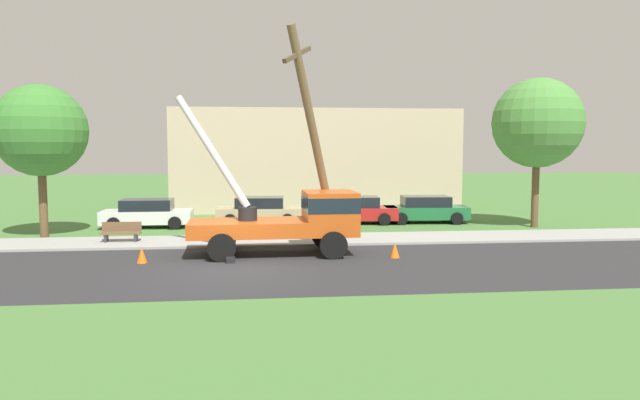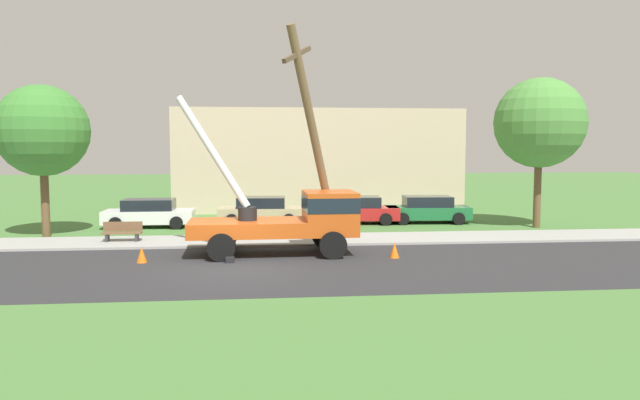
# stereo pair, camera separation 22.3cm
# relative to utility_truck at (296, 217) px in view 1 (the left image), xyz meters

# --- Properties ---
(ground_plane) EXTENTS (120.00, 120.00, 0.00)m
(ground_plane) POSITION_rel_utility_truck_xyz_m (-2.11, 9.49, -1.41)
(ground_plane) COLOR #477538
(road_asphalt) EXTENTS (80.00, 8.16, 0.01)m
(road_asphalt) POSITION_rel_utility_truck_xyz_m (-2.11, -2.51, -1.40)
(road_asphalt) COLOR #2B2B2D
(road_asphalt) RESTS_ON ground
(sidewalk_strip) EXTENTS (80.00, 3.06, 0.10)m
(sidewalk_strip) POSITION_rel_utility_truck_xyz_m (-2.11, 3.10, -1.36)
(sidewalk_strip) COLOR #9E9E99
(sidewalk_strip) RESTS_ON ground
(utility_truck) EXTENTS (6.81, 3.21, 5.98)m
(utility_truck) POSITION_rel_utility_truck_xyz_m (0.00, 0.00, 0.00)
(utility_truck) COLOR #C65119
(utility_truck) RESTS_ON ground
(leaning_utility_pole) EXTENTS (2.58, 3.37, 8.45)m
(leaning_utility_pole) POSITION_rel_utility_truck_xyz_m (0.78, 0.56, 2.91)
(leaning_utility_pole) COLOR brown
(leaning_utility_pole) RESTS_ON ground
(traffic_cone_ahead) EXTENTS (0.36, 0.36, 0.56)m
(traffic_cone_ahead) POSITION_rel_utility_truck_xyz_m (3.53, -1.20, -1.13)
(traffic_cone_ahead) COLOR orange
(traffic_cone_ahead) RESTS_ON ground
(traffic_cone_behind) EXTENTS (0.36, 0.36, 0.56)m
(traffic_cone_behind) POSITION_rel_utility_truck_xyz_m (-5.43, -1.19, -1.13)
(traffic_cone_behind) COLOR orange
(traffic_cone_behind) RESTS_ON ground
(parked_sedan_white) EXTENTS (4.40, 2.02, 1.42)m
(parked_sedan_white) POSITION_rel_utility_truck_xyz_m (-6.85, 8.24, -0.70)
(parked_sedan_white) COLOR silver
(parked_sedan_white) RESTS_ON ground
(parked_sedan_tan) EXTENTS (4.51, 2.20, 1.42)m
(parked_sedan_tan) POSITION_rel_utility_truck_xyz_m (-1.24, 8.94, -0.70)
(parked_sedan_tan) COLOR tan
(parked_sedan_tan) RESTS_ON ground
(parked_sedan_red) EXTENTS (4.55, 2.28, 1.42)m
(parked_sedan_red) POSITION_rel_utility_truck_xyz_m (3.75, 8.71, -0.70)
(parked_sedan_red) COLOR #B21E1E
(parked_sedan_red) RESTS_ON ground
(parked_sedan_green) EXTENTS (4.52, 2.23, 1.42)m
(parked_sedan_green) POSITION_rel_utility_truck_xyz_m (7.56, 8.59, -0.70)
(parked_sedan_green) COLOR #1E6638
(parked_sedan_green) RESTS_ON ground
(park_bench) EXTENTS (1.60, 0.45, 0.90)m
(park_bench) POSITION_rel_utility_truck_xyz_m (-7.05, 3.16, -0.95)
(park_bench) COLOR brown
(park_bench) RESTS_ON ground
(roadside_tree_near) EXTENTS (4.05, 4.05, 6.78)m
(roadside_tree_near) POSITION_rel_utility_truck_xyz_m (-10.88, 5.46, 3.32)
(roadside_tree_near) COLOR brown
(roadside_tree_near) RESTS_ON ground
(roadside_tree_far) EXTENTS (4.45, 4.45, 7.44)m
(roadside_tree_far) POSITION_rel_utility_truck_xyz_m (12.48, 6.18, 3.79)
(roadside_tree_far) COLOR brown
(roadside_tree_far) RESTS_ON ground
(lowrise_building_backdrop) EXTENTS (18.00, 6.00, 6.40)m
(lowrise_building_backdrop) POSITION_rel_utility_truck_xyz_m (2.44, 16.78, 1.79)
(lowrise_building_backdrop) COLOR #C6B293
(lowrise_building_backdrop) RESTS_ON ground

